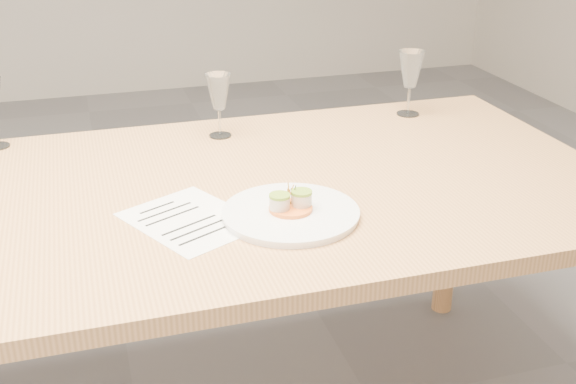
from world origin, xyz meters
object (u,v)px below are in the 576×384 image
object	(u,v)px
dining_table	(119,226)
dinner_plate	(291,212)
wine_glass_3	(411,71)
recipe_sheet	(191,220)
wine_glass_2	(219,93)

from	to	relation	value
dining_table	dinner_plate	bearing A→B (deg)	-29.35
dinner_plate	wine_glass_3	size ratio (longest dim) A/B	1.52
dining_table	dinner_plate	xyz separation A→B (m)	(0.35, -0.20, 0.08)
dinner_plate	recipe_sheet	bearing A→B (deg)	167.29
dining_table	wine_glass_2	bearing A→B (deg)	48.03
dining_table	wine_glass_3	world-z (taller)	wine_glass_3
dining_table	wine_glass_3	distance (m)	1.00
recipe_sheet	wine_glass_3	distance (m)	0.93
dining_table	wine_glass_3	size ratio (longest dim) A/B	12.32
dinner_plate	wine_glass_2	bearing A→B (deg)	94.16
dining_table	wine_glass_3	xyz separation A→B (m)	(0.90, 0.38, 0.20)
dining_table	dinner_plate	distance (m)	0.41
dining_table	wine_glass_2	xyz separation A→B (m)	(0.31, 0.35, 0.19)
dinner_plate	recipe_sheet	xyz separation A→B (m)	(-0.21, 0.05, -0.01)
dining_table	dinner_plate	size ratio (longest dim) A/B	8.09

